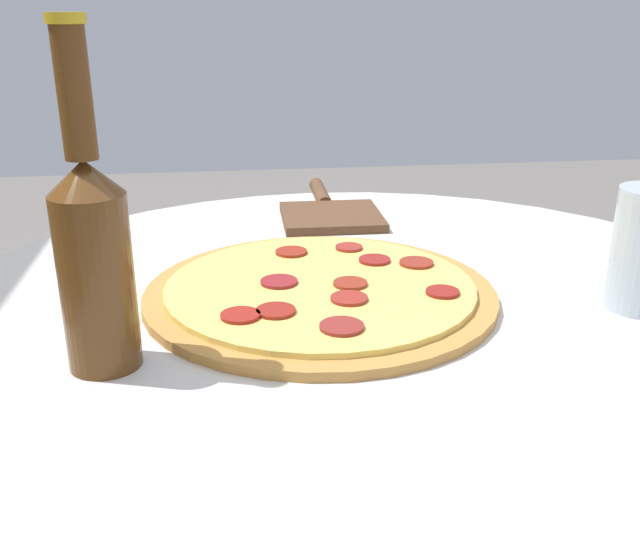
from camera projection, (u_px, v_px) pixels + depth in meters
table at (365, 457)px, 0.81m from camera, size 0.94×0.94×0.72m
pizza at (320, 291)px, 0.75m from camera, size 0.37×0.37×0.02m
beer_bottle at (93, 251)px, 0.57m from camera, size 0.06×0.06×0.28m
pizza_paddle at (329, 211)px, 1.04m from camera, size 0.27×0.14×0.02m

